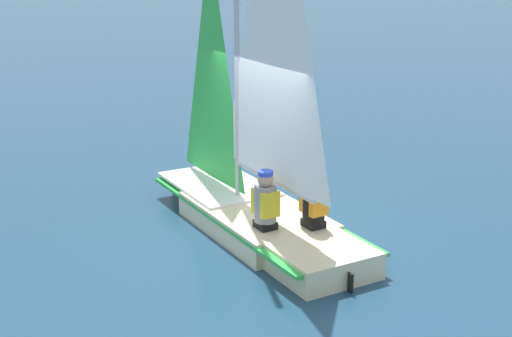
# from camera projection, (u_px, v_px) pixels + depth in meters

# --- Properties ---
(ground_plane) EXTENTS (260.00, 260.00, 0.00)m
(ground_plane) POSITION_uv_depth(u_px,v_px,m) (256.00, 230.00, 10.49)
(ground_plane) COLOR navy
(sailboat_main) EXTENTS (4.61, 2.34, 5.89)m
(sailboat_main) POSITION_uv_depth(u_px,v_px,m) (256.00, 172.00, 10.24)
(sailboat_main) COLOR beige
(sailboat_main) RESTS_ON ground_plane
(sailor_helm) EXTENTS (0.39, 0.36, 1.16)m
(sailor_helm) POSITION_uv_depth(u_px,v_px,m) (265.00, 209.00, 9.55)
(sailor_helm) COLOR black
(sailor_helm) RESTS_ON ground_plane
(sailor_crew) EXTENTS (0.39, 0.36, 1.16)m
(sailor_crew) POSITION_uv_depth(u_px,v_px,m) (314.00, 208.00, 9.60)
(sailor_crew) COLOR black
(sailor_crew) RESTS_ON ground_plane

